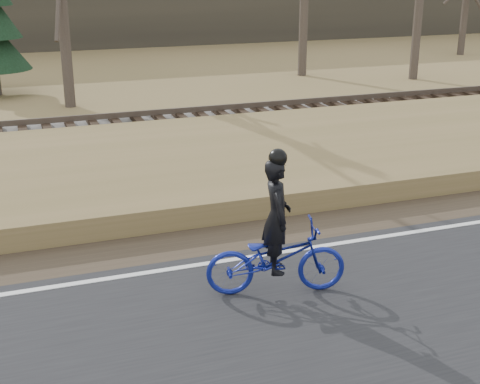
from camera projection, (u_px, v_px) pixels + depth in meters
name	position (u px, v px, depth m)	size (l,w,h in m)	color
ground	(247.00, 267.00, 10.71)	(120.00, 120.00, 0.00)	olive
road	(315.00, 345.00, 8.48)	(120.00, 6.00, 0.06)	black
edge_line	(242.00, 258.00, 10.87)	(120.00, 0.12, 0.01)	silver
shoulder	(223.00, 238.00, 11.77)	(120.00, 1.60, 0.04)	#473A2B
embankment	(179.00, 177.00, 14.37)	(120.00, 5.00, 0.44)	olive
ballast	(143.00, 136.00, 17.74)	(120.00, 3.00, 0.45)	slate
railroad	(142.00, 124.00, 17.64)	(120.00, 2.40, 0.29)	black
cyclist	(276.00, 249.00, 9.57)	(2.13, 1.15, 2.17)	navy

